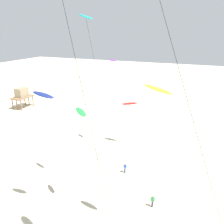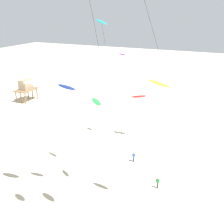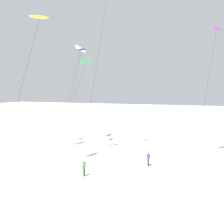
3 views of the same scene
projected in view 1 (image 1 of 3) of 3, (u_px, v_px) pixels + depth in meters
The scene contains 11 objects.
ground_plane at pixel (184, 202), 28.69m from camera, with size 260.00×260.00×0.00m, color beige.
kite_navy at pixel (44, 96), 21.57m from camera, with size 1.74×5.40×15.28m.
kite_teal at pixel (87, 23), 23.06m from camera, with size 2.21×6.26×22.41m.
kite_green at pixel (81, 113), 23.24m from camera, with size 2.66×6.79×13.17m.
kite_purple at pixel (113, 62), 37.01m from camera, with size 2.68×7.36×16.27m.
kite_red at pixel (129, 104), 40.12m from camera, with size 1.59×5.29×8.89m.
kite_yellow at pixel (158, 91), 18.23m from camera, with size 2.06×6.12×16.63m.
kite_white at pixel (2, 89), 20.74m from camera, with size 2.12×6.81×16.08m.
kite_flyer_nearest at pixel (125, 168), 34.38m from camera, with size 0.73×0.72×1.67m.
kite_flyer_middle at pixel (152, 201), 27.68m from camera, with size 0.58×0.60×1.67m.
stilt_house at pixel (22, 94), 62.70m from camera, with size 5.82×3.86×5.76m.
Camera 1 is at (-24.78, -0.37, 20.69)m, focal length 36.01 mm.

